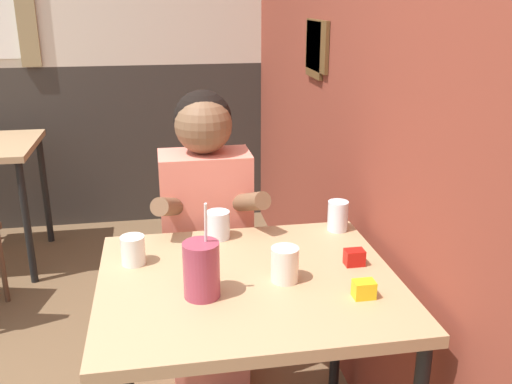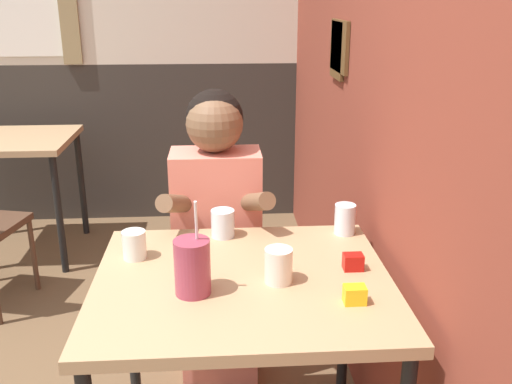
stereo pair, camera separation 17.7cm
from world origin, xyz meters
The scene contains 12 objects.
brick_wall_right centered at (1.24, 1.35, 1.35)m, with size 0.08×4.70×2.70m.
back_wall centered at (-0.01, 2.73, 1.36)m, with size 5.43×0.09×2.70m.
main_table centered at (0.73, 0.27, 0.67)m, with size 0.88×0.77×0.74m.
background_table centered at (-0.56, 2.13, 0.65)m, with size 0.69×0.66×0.74m.
person_seated centered at (0.65, 0.82, 0.65)m, with size 0.42×0.41×1.22m.
cocktail_pitcher centered at (0.59, 0.19, 0.83)m, with size 0.10×0.10×0.28m.
glass_near_pitcher centered at (1.10, 0.59, 0.80)m, with size 0.07×0.07×0.11m.
glass_center centered at (0.39, 0.43, 0.79)m, with size 0.08×0.08×0.09m.
glass_far_side centered at (0.83, 0.24, 0.80)m, with size 0.08×0.08×0.10m.
glass_by_brick centered at (0.67, 0.59, 0.79)m, with size 0.08×0.08×0.10m.
condiment_ketchup centered at (1.07, 0.31, 0.77)m, with size 0.06×0.04×0.05m.
condiment_mustard centered at (1.03, 0.11, 0.77)m, with size 0.06×0.04×0.05m.
Camera 2 is at (0.67, -1.24, 1.54)m, focal length 40.00 mm.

